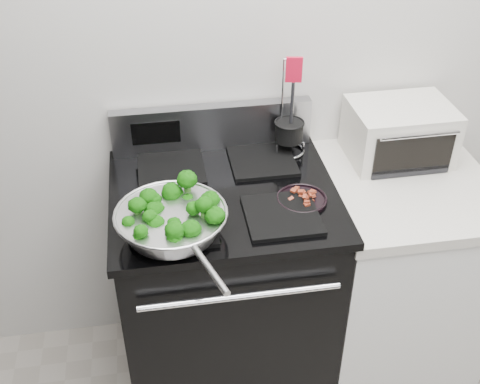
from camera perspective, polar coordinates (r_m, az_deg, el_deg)
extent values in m
cube|color=beige|center=(2.25, 4.84, 14.11)|extent=(4.00, 0.02, 2.70)
cube|color=black|center=(2.41, -1.38, -9.55)|extent=(0.76, 0.66, 0.92)
cube|color=black|center=(2.10, -1.57, -0.35)|extent=(0.79, 0.69, 0.03)
cube|color=#99999E|center=(2.30, -2.67, 6.17)|extent=(0.76, 0.05, 0.18)
cube|color=black|center=(1.94, -5.86, -3.19)|extent=(0.24, 0.24, 0.01)
cube|color=black|center=(1.98, 4.00, -2.21)|extent=(0.24, 0.24, 0.01)
cube|color=black|center=(2.22, -6.54, 2.24)|extent=(0.24, 0.24, 0.01)
cube|color=black|center=(2.25, 2.12, 3.01)|extent=(0.24, 0.24, 0.01)
cube|color=white|center=(2.58, 14.03, -7.85)|extent=(0.60, 0.66, 0.88)
cube|color=beige|center=(2.29, 15.64, 0.57)|extent=(0.62, 0.68, 0.04)
torus|color=silver|center=(1.87, -6.58, -1.99)|extent=(0.36, 0.36, 0.01)
cylinder|color=silver|center=(1.67, -2.89, -7.32)|extent=(0.09, 0.21, 0.02)
cylinder|color=black|center=(2.06, 5.86, -0.74)|extent=(0.17, 0.17, 0.01)
cylinder|color=black|center=(2.28, 4.67, 5.76)|extent=(0.11, 0.11, 0.07)
cylinder|color=black|center=(2.23, 4.78, 7.76)|extent=(0.01, 0.01, 0.23)
cube|color=red|center=(2.16, 4.99, 11.62)|extent=(0.06, 0.02, 0.10)
cube|color=beige|center=(2.37, 14.83, 5.53)|extent=(0.38, 0.28, 0.21)
cube|color=black|center=(2.26, 16.11, 3.49)|extent=(0.30, 0.01, 0.15)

